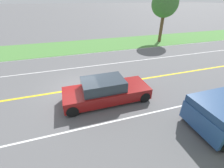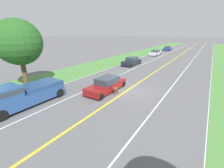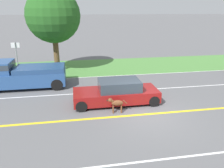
{
  "view_description": "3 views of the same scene",
  "coord_description": "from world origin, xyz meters",
  "px_view_note": "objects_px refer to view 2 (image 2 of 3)",
  "views": [
    {
      "loc": [
        8.57,
        -0.47,
        5.14
      ],
      "look_at": [
        1.85,
        1.66,
        1.1
      ],
      "focal_mm": 24.0,
      "sensor_mm": 36.0,
      "label": 1
    },
    {
      "loc": [
        -6.28,
        12.65,
        5.52
      ],
      "look_at": [
        0.82,
        1.7,
        0.98
      ],
      "focal_mm": 24.0,
      "sensor_mm": 36.0,
      "label": 2
    },
    {
      "loc": [
        -9.63,
        3.57,
        5.14
      ],
      "look_at": [
        1.64,
        1.62,
        1.18
      ],
      "focal_mm": 35.0,
      "sensor_mm": 36.0,
      "label": 3
    }
  ],
  "objects_px": {
    "ego_car": "(106,85)",
    "car_trailing_mid": "(155,53)",
    "roadside_tree_right_near": "(19,43)",
    "car_trailing_far": "(168,48)",
    "car_trailing_near": "(132,61)",
    "dog": "(116,89)",
    "pickup_truck": "(24,94)"
  },
  "relations": [
    {
      "from": "pickup_truck",
      "to": "car_trailing_mid",
      "type": "distance_m",
      "value": 32.65
    },
    {
      "from": "car_trailing_mid",
      "to": "ego_car",
      "type": "bearing_deg",
      "value": 97.73
    },
    {
      "from": "car_trailing_near",
      "to": "car_trailing_mid",
      "type": "distance_m",
      "value": 13.98
    },
    {
      "from": "dog",
      "to": "car_trailing_far",
      "type": "distance_m",
      "value": 39.6
    },
    {
      "from": "ego_car",
      "to": "car_trailing_near",
      "type": "xyz_separation_m",
      "value": [
        3.38,
        -12.61,
        0.02
      ]
    },
    {
      "from": "ego_car",
      "to": "car_trailing_near",
      "type": "relative_size",
      "value": 1.06
    },
    {
      "from": "car_trailing_far",
      "to": "roadside_tree_right_near",
      "type": "relative_size",
      "value": 0.62
    },
    {
      "from": "ego_car",
      "to": "car_trailing_mid",
      "type": "relative_size",
      "value": 1.04
    },
    {
      "from": "ego_car",
      "to": "roadside_tree_right_near",
      "type": "height_order",
      "value": "roadside_tree_right_near"
    },
    {
      "from": "car_trailing_near",
      "to": "car_trailing_mid",
      "type": "relative_size",
      "value": 0.98
    },
    {
      "from": "pickup_truck",
      "to": "car_trailing_far",
      "type": "xyz_separation_m",
      "value": [
        -0.01,
        -45.08,
        -0.33
      ]
    },
    {
      "from": "pickup_truck",
      "to": "roadside_tree_right_near",
      "type": "distance_m",
      "value": 5.82
    },
    {
      "from": "dog",
      "to": "pickup_truck",
      "type": "bearing_deg",
      "value": 54.99
    },
    {
      "from": "pickup_truck",
      "to": "car_trailing_far",
      "type": "bearing_deg",
      "value": -90.02
    },
    {
      "from": "car_trailing_mid",
      "to": "car_trailing_far",
      "type": "relative_size",
      "value": 1.09
    },
    {
      "from": "car_trailing_far",
      "to": "roadside_tree_right_near",
      "type": "bearing_deg",
      "value": 84.72
    },
    {
      "from": "ego_car",
      "to": "pickup_truck",
      "type": "relative_size",
      "value": 0.84
    },
    {
      "from": "roadside_tree_right_near",
      "to": "ego_car",
      "type": "bearing_deg",
      "value": -153.53
    },
    {
      "from": "car_trailing_mid",
      "to": "car_trailing_far",
      "type": "xyz_separation_m",
      "value": [
        0.0,
        -12.43,
        0.01
      ]
    },
    {
      "from": "ego_car",
      "to": "car_trailing_mid",
      "type": "xyz_separation_m",
      "value": [
        3.61,
        -26.58,
        -0.02
      ]
    },
    {
      "from": "dog",
      "to": "car_trailing_mid",
      "type": "relative_size",
      "value": 0.23
    },
    {
      "from": "dog",
      "to": "car_trailing_far",
      "type": "relative_size",
      "value": 0.25
    },
    {
      "from": "pickup_truck",
      "to": "car_trailing_near",
      "type": "relative_size",
      "value": 1.26
    },
    {
      "from": "dog",
      "to": "roadside_tree_right_near",
      "type": "relative_size",
      "value": 0.16
    },
    {
      "from": "car_trailing_mid",
      "to": "pickup_truck",
      "type": "bearing_deg",
      "value": 89.97
    },
    {
      "from": "ego_car",
      "to": "car_trailing_far",
      "type": "xyz_separation_m",
      "value": [
        3.61,
        -39.01,
        -0.01
      ]
    },
    {
      "from": "car_trailing_near",
      "to": "roadside_tree_right_near",
      "type": "bearing_deg",
      "value": 75.67
    },
    {
      "from": "pickup_truck",
      "to": "ego_car",
      "type": "bearing_deg",
      "value": -120.86
    },
    {
      "from": "ego_car",
      "to": "roadside_tree_right_near",
      "type": "relative_size",
      "value": 0.7
    },
    {
      "from": "dog",
      "to": "pickup_truck",
      "type": "relative_size",
      "value": 0.19
    },
    {
      "from": "ego_car",
      "to": "car_trailing_mid",
      "type": "distance_m",
      "value": 26.83
    },
    {
      "from": "car_trailing_far",
      "to": "roadside_tree_right_near",
      "type": "distance_m",
      "value": 43.14
    }
  ]
}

